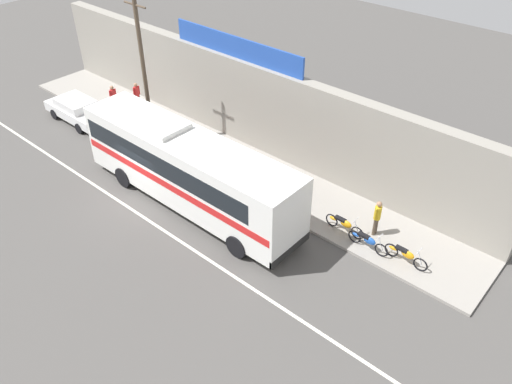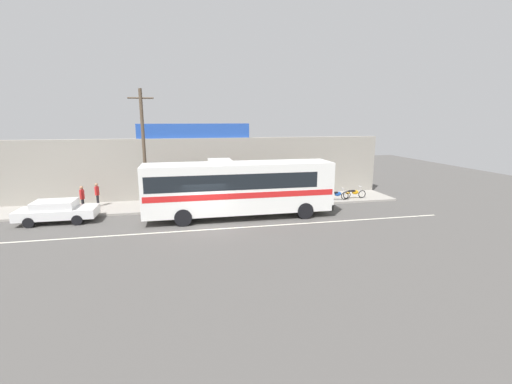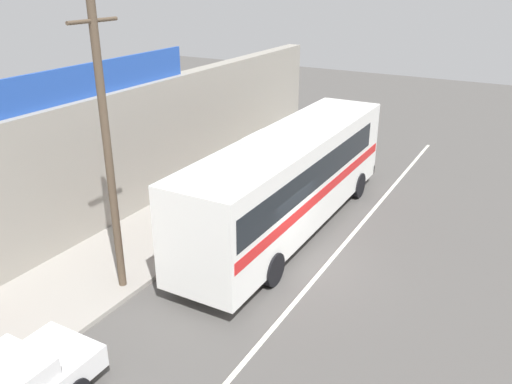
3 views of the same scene
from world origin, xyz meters
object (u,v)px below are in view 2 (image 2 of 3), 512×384
object	(u,v)px
utility_pole	(144,149)
parked_car	(57,211)
pedestrian_far_right	(82,197)
motorcycle_red	(337,195)
motorcycle_green	(354,193)
pedestrian_near_shop	(97,193)
intercity_bus	(238,186)
pedestrian_by_curb	(328,185)
motorcycle_blue	(319,195)
motorcycle_orange	(281,197)

from	to	relation	value
utility_pole	parked_car	bearing A→B (deg)	-165.13
parked_car	pedestrian_far_right	world-z (taller)	pedestrian_far_right
motorcycle_red	motorcycle_green	bearing A→B (deg)	10.05
pedestrian_near_shop	motorcycle_red	bearing A→B (deg)	-5.86
intercity_bus	motorcycle_red	bearing A→B (deg)	17.96
parked_car	pedestrian_far_right	bearing A→B (deg)	63.43
motorcycle_green	pedestrian_by_curb	distance (m)	2.08
motorcycle_blue	motorcycle_green	size ratio (longest dim) A/B	1.01
pedestrian_by_curb	pedestrian_far_right	size ratio (longest dim) A/B	1.01
motorcycle_orange	pedestrian_far_right	xyz separation A→B (m)	(-13.76, 0.37, 0.59)
motorcycle_blue	intercity_bus	bearing A→B (deg)	-156.76
intercity_bus	pedestrian_by_curb	xyz separation A→B (m)	(7.81, 3.66, -0.90)
motorcycle_blue	motorcycle_red	size ratio (longest dim) A/B	1.02
intercity_bus	motorcycle_orange	world-z (taller)	intercity_bus
intercity_bus	pedestrian_far_right	bearing A→B (deg)	162.68
motorcycle_orange	motorcycle_red	distance (m)	4.37
intercity_bus	utility_pole	world-z (taller)	utility_pole
pedestrian_far_right	motorcycle_red	bearing A→B (deg)	-1.67
parked_car	utility_pole	world-z (taller)	utility_pole
motorcycle_blue	pedestrian_far_right	bearing A→B (deg)	179.11
utility_pole	motorcycle_orange	xyz separation A→B (m)	(9.53, 0.20, -3.72)
parked_car	pedestrian_far_right	xyz separation A→B (m)	(0.98, 1.95, 0.42)
motorcycle_blue	motorcycle_red	xyz separation A→B (m)	(1.34, -0.27, 0.00)
utility_pole	motorcycle_green	xyz separation A→B (m)	(15.49, 0.32, -3.72)
intercity_bus	motorcycle_red	distance (m)	8.60
pedestrian_far_right	motorcycle_blue	bearing A→B (deg)	-0.89
motorcycle_green	pedestrian_far_right	bearing A→B (deg)	179.28
utility_pole	motorcycle_blue	world-z (taller)	utility_pole
motorcycle_red	pedestrian_near_shop	size ratio (longest dim) A/B	1.14
parked_car	motorcycle_red	distance (m)	19.15
intercity_bus	motorcycle_blue	xyz separation A→B (m)	(6.71, 2.88, -1.50)
motorcycle_orange	intercity_bus	bearing A→B (deg)	-143.10
intercity_bus	motorcycle_orange	size ratio (longest dim) A/B	6.46
pedestrian_by_curb	pedestrian_near_shop	distance (m)	17.25
intercity_bus	motorcycle_blue	bearing A→B (deg)	23.24
intercity_bus	motorcycle_blue	world-z (taller)	intercity_bus
motorcycle_orange	motorcycle_green	bearing A→B (deg)	1.22
parked_car	utility_pole	xyz separation A→B (m)	(5.21, 1.38, 3.55)
intercity_bus	parked_car	world-z (taller)	intercity_bus
utility_pole	motorcycle_red	xyz separation A→B (m)	(13.89, 0.04, -3.72)
motorcycle_red	pedestrian_by_curb	bearing A→B (deg)	102.89
motorcycle_green	motorcycle_red	size ratio (longest dim) A/B	1.00
pedestrian_by_curb	pedestrian_far_right	xyz separation A→B (m)	(-17.88, -0.52, -0.01)
motorcycle_orange	motorcycle_red	xyz separation A→B (m)	(4.37, -0.16, 0.00)
motorcycle_blue	pedestrian_near_shop	distance (m)	16.21
motorcycle_orange	motorcycle_blue	bearing A→B (deg)	2.16
utility_pole	pedestrian_by_curb	world-z (taller)	utility_pole
motorcycle_red	motorcycle_orange	bearing A→B (deg)	177.95
motorcycle_blue	pedestrian_near_shop	xyz separation A→B (m)	(-16.13, 1.52, 0.55)
motorcycle_blue	utility_pole	bearing A→B (deg)	-178.58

